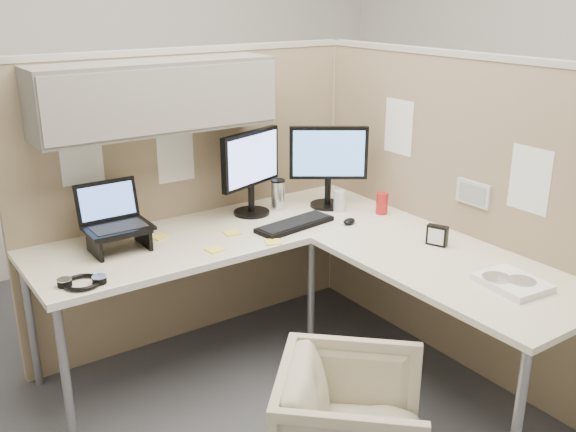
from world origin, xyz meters
TOP-DOWN VIEW (x-y plane):
  - ground at (0.00, 0.00)m, footprint 4.50×4.50m
  - partition_back at (-0.22, 0.83)m, footprint 2.00×0.36m
  - partition_right at (0.90, -0.07)m, footprint 0.07×2.03m
  - desk at (0.12, 0.13)m, footprint 2.00×1.98m
  - office_chair at (-0.19, -0.61)m, footprint 0.78×0.78m
  - monitor_left at (0.15, 0.68)m, footprint 0.43×0.20m
  - monitor_right at (0.58, 0.54)m, footprint 0.38×0.28m
  - laptop_station at (-0.65, 0.61)m, footprint 0.30×0.26m
  - keyboard at (0.23, 0.37)m, footprint 0.46×0.21m
  - mouse at (0.49, 0.24)m, footprint 0.10×0.08m
  - travel_mug at (0.32, 0.67)m, footprint 0.08×0.08m
  - soda_can_green at (0.75, 0.27)m, footprint 0.07×0.07m
  - soda_can_silver at (0.58, 0.44)m, footprint 0.07×0.07m
  - sticky_note_b at (0.01, 0.24)m, footprint 0.10×0.10m
  - sticky_note_d at (-0.10, 0.47)m, footprint 0.08×0.08m
  - sticky_note_c at (-0.43, 0.63)m, footprint 0.10×0.10m
  - sticky_note_a at (-0.28, 0.32)m, footprint 0.09×0.09m
  - headphones at (-0.92, 0.30)m, footprint 0.21×0.21m
  - paper_stack at (0.56, -0.74)m, footprint 0.24×0.29m
  - desk_clock at (0.65, -0.24)m, footprint 0.08×0.11m

SIDE VIEW (x-z plane):
  - ground at x=0.00m, z-range 0.00..0.00m
  - office_chair at x=-0.19m, z-range 0.00..0.58m
  - desk at x=0.12m, z-range 0.32..1.05m
  - sticky_note_b at x=0.01m, z-range 0.73..0.74m
  - sticky_note_d at x=-0.10m, z-range 0.73..0.74m
  - sticky_note_c at x=-0.43m, z-range 0.73..0.74m
  - sticky_note_a at x=-0.28m, z-range 0.73..0.74m
  - keyboard at x=0.23m, z-range 0.73..0.75m
  - headphones at x=-0.92m, z-range 0.73..0.76m
  - mouse at x=0.49m, z-range 0.73..0.76m
  - paper_stack at x=0.56m, z-range 0.73..0.76m
  - desk_clock at x=0.65m, z-range 0.73..0.83m
  - soda_can_green at x=0.75m, z-range 0.73..0.85m
  - soda_can_silver at x=0.58m, z-range 0.73..0.85m
  - travel_mug at x=0.32m, z-range 0.73..0.90m
  - partition_right at x=0.90m, z-range 0.00..1.63m
  - laptop_station at x=-0.65m, z-range 0.69..1.01m
  - monitor_left at x=0.15m, z-range 0.77..1.24m
  - monitor_right at x=0.58m, z-range 0.77..1.24m
  - partition_back at x=-0.22m, z-range 0.28..1.91m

